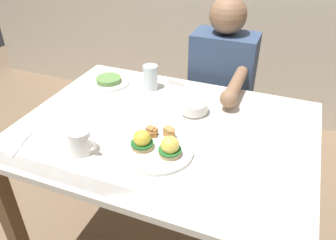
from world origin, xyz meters
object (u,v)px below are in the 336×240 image
object	(u,v)px
fruit_bowl	(194,107)
side_plate	(109,81)
water_glass_near	(151,78)
fork	(22,142)
eggs_benedict_plate	(157,147)
coffee_mug	(80,141)
dining_table	(165,148)
diner_person	(221,88)

from	to	relation	value
fruit_bowl	side_plate	xyz separation A→B (m)	(-0.49, 0.11, -0.02)
fruit_bowl	water_glass_near	xyz separation A→B (m)	(-0.27, 0.14, 0.02)
fork	water_glass_near	distance (m)	0.66
eggs_benedict_plate	water_glass_near	size ratio (longest dim) A/B	2.23
water_glass_near	eggs_benedict_plate	bearing A→B (deg)	-63.31
coffee_mug	fork	world-z (taller)	coffee_mug
coffee_mug	water_glass_near	bearing A→B (deg)	87.14
fork	side_plate	size ratio (longest dim) A/B	0.77
dining_table	eggs_benedict_plate	bearing A→B (deg)	-78.04
fruit_bowl	side_plate	bearing A→B (deg)	167.41
dining_table	water_glass_near	size ratio (longest dim) A/B	9.91
eggs_benedict_plate	fruit_bowl	xyz separation A→B (m)	(0.04, 0.32, 0.00)
dining_table	water_glass_near	distance (m)	0.39
eggs_benedict_plate	fork	distance (m)	0.52
eggs_benedict_plate	fork	size ratio (longest dim) A/B	1.76
coffee_mug	diner_person	xyz separation A→B (m)	(0.32, 0.87, -0.14)
side_plate	diner_person	distance (m)	0.62
fork	side_plate	bearing A→B (deg)	84.25
eggs_benedict_plate	side_plate	world-z (taller)	eggs_benedict_plate
coffee_mug	side_plate	size ratio (longest dim) A/B	0.56
eggs_benedict_plate	water_glass_near	world-z (taller)	water_glass_near
dining_table	fork	xyz separation A→B (m)	(-0.47, -0.30, 0.11)
fruit_bowl	water_glass_near	distance (m)	0.31
eggs_benedict_plate	diner_person	size ratio (longest dim) A/B	0.24
fork	water_glass_near	bearing A→B (deg)	65.20
fruit_bowl	side_plate	distance (m)	0.50
coffee_mug	side_plate	bearing A→B (deg)	109.89
eggs_benedict_plate	coffee_mug	size ratio (longest dim) A/B	2.43
coffee_mug	fork	distance (m)	0.25
coffee_mug	water_glass_near	distance (m)	0.56
fruit_bowl	diner_person	bearing A→B (deg)	87.83
eggs_benedict_plate	fruit_bowl	bearing A→B (deg)	82.67
fruit_bowl	coffee_mug	world-z (taller)	coffee_mug
diner_person	coffee_mug	bearing A→B (deg)	-110.03
fork	water_glass_near	world-z (taller)	water_glass_near
eggs_benedict_plate	diner_person	world-z (taller)	diner_person
dining_table	water_glass_near	bearing A→B (deg)	123.47
water_glass_near	diner_person	distance (m)	0.44
eggs_benedict_plate	fork	world-z (taller)	eggs_benedict_plate
fruit_bowl	dining_table	bearing A→B (deg)	-115.90
water_glass_near	diner_person	bearing A→B (deg)	46.67
fork	side_plate	world-z (taller)	side_plate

